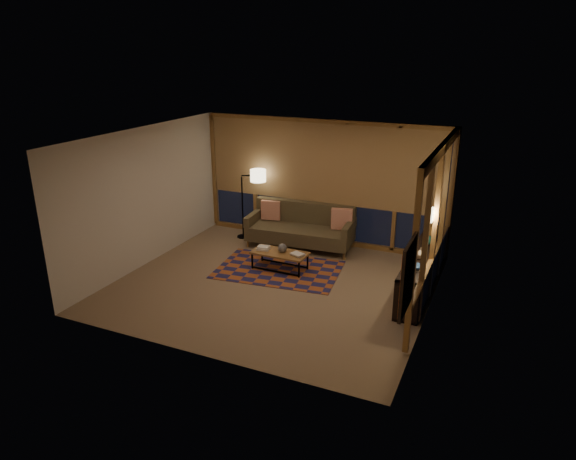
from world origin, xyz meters
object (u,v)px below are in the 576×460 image
at_px(floor_lamp, 242,204).
at_px(sofa, 300,227).
at_px(coffee_table, 280,261).
at_px(bookshelf, 422,269).

bearing_deg(floor_lamp, sofa, -25.97).
bearing_deg(sofa, coffee_table, -89.98).
bearing_deg(sofa, floor_lamp, 173.46).
distance_m(sofa, floor_lamp, 1.47).
bearing_deg(bookshelf, sofa, 161.43).
height_order(sofa, floor_lamp, floor_lamp).
bearing_deg(bookshelf, floor_lamp, 166.85).
bearing_deg(coffee_table, sofa, 95.39).
bearing_deg(coffee_table, floor_lamp, 140.29).
relative_size(floor_lamp, bookshelf, 0.55).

